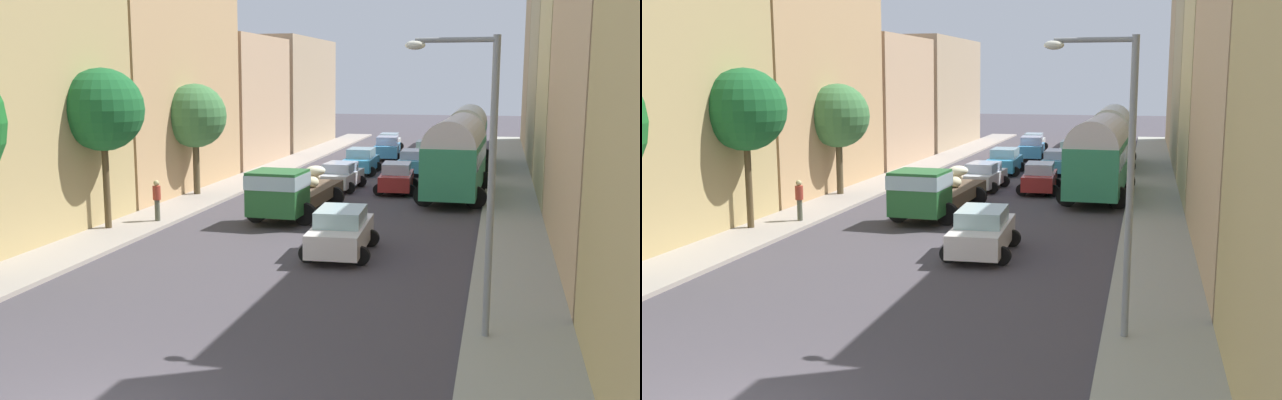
# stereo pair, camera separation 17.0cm
# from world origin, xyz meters

# --- Properties ---
(ground_plane) EXTENTS (154.00, 154.00, 0.00)m
(ground_plane) POSITION_xyz_m (0.00, 27.00, 0.00)
(ground_plane) COLOR #433E45
(sidewalk_left) EXTENTS (2.50, 70.00, 0.14)m
(sidewalk_left) POSITION_xyz_m (-7.25, 27.00, 0.07)
(sidewalk_left) COLOR #9C928A
(sidewalk_left) RESTS_ON ground
(sidewalk_right) EXTENTS (2.50, 70.00, 0.14)m
(sidewalk_right) POSITION_xyz_m (7.25, 27.00, 0.07)
(sidewalk_right) COLOR #9C9E92
(sidewalk_right) RESTS_ON ground
(building_left_1) EXTENTS (5.00, 10.62, 10.34)m
(building_left_1) POSITION_xyz_m (-10.77, 12.24, 5.20)
(building_left_1) COLOR tan
(building_left_1) RESTS_ON ground
(building_left_2) EXTENTS (5.79, 12.66, 12.60)m
(building_left_2) POSITION_xyz_m (-11.13, 24.11, 6.33)
(building_left_2) COLOR tan
(building_left_2) RESTS_ON ground
(building_left_3) EXTENTS (5.70, 10.12, 8.57)m
(building_left_3) POSITION_xyz_m (-11.35, 36.02, 4.28)
(building_left_3) COLOR tan
(building_left_3) RESTS_ON ground
(building_left_4) EXTENTS (5.78, 14.26, 9.06)m
(building_left_4) POSITION_xyz_m (-11.39, 49.11, 4.53)
(building_left_4) COLOR tan
(building_left_4) RESTS_ON ground
(building_right_2) EXTENTS (6.46, 10.43, 14.32)m
(building_right_2) POSITION_xyz_m (11.44, 26.64, 7.18)
(building_right_2) COLOR #D0C086
(building_right_2) RESTS_ON ground
(building_right_3) EXTENTS (6.03, 14.49, 13.93)m
(building_right_3) POSITION_xyz_m (11.24, 39.55, 7.00)
(building_right_3) COLOR tan
(building_right_3) RESTS_ON ground
(building_right_4) EXTENTS (4.63, 13.11, 13.28)m
(building_right_4) POSITION_xyz_m (10.81, 53.73, 6.64)
(building_right_4) COLOR tan
(building_right_4) RESTS_ON ground
(parked_bus_0) EXTENTS (3.47, 8.70, 4.00)m
(parked_bus_0) POSITION_xyz_m (4.60, 25.35, 2.20)
(parked_bus_0) COLOR #329062
(parked_bus_0) RESTS_ON ground
(parked_bus_1) EXTENTS (3.31, 9.37, 3.99)m
(parked_bus_1) POSITION_xyz_m (4.58, 37.57, 2.21)
(parked_bus_1) COLOR #329166
(parked_bus_1) RESTS_ON ground
(cargo_truck_0) EXTENTS (3.16, 7.56, 2.20)m
(cargo_truck_0) POSITION_xyz_m (-1.83, 18.68, 1.14)
(cargo_truck_0) COLOR #24602E
(cargo_truck_0) RESTS_ON ground
(car_0) EXTENTS (2.38, 4.00, 1.44)m
(car_0) POSITION_xyz_m (-1.46, 26.60, 0.73)
(car_0) COLOR silver
(car_0) RESTS_ON ground
(car_1) EXTENTS (2.31, 3.96, 1.57)m
(car_1) POSITION_xyz_m (-1.59, 33.06, 0.78)
(car_1) COLOR #3391C8
(car_1) RESTS_ON ground
(car_2) EXTENTS (2.44, 4.02, 1.67)m
(car_2) POSITION_xyz_m (-1.20, 41.11, 0.83)
(car_2) COLOR #3C8DC9
(car_2) RESTS_ON ground
(car_3) EXTENTS (2.26, 4.29, 1.42)m
(car_3) POSITION_xyz_m (-1.98, 47.11, 0.72)
(car_3) COLOR silver
(car_3) RESTS_ON ground
(car_4) EXTENTS (2.44, 4.25, 1.57)m
(car_4) POSITION_xyz_m (1.60, 12.85, 0.79)
(car_4) COLOR silver
(car_4) RESTS_ON ground
(car_5) EXTENTS (2.31, 3.91, 1.54)m
(car_5) POSITION_xyz_m (1.56, 26.35, 0.77)
(car_5) COLOR #A92826
(car_5) RESTS_ON ground
(car_6) EXTENTS (2.26, 4.09, 1.47)m
(car_6) POSITION_xyz_m (1.56, 33.84, 0.74)
(car_6) COLOR #3F97BE
(car_6) RESTS_ON ground
(car_7) EXTENTS (2.29, 4.19, 1.50)m
(car_7) POSITION_xyz_m (1.76, 40.28, 0.76)
(car_7) COLOR silver
(car_7) RESTS_ON ground
(pedestrian_1) EXTENTS (0.32, 0.32, 1.80)m
(pedestrian_1) POSITION_xyz_m (-6.69, 15.96, 1.05)
(pedestrian_1) COLOR #4E5040
(pedestrian_1) RESTS_ON ground
(streetlamp_near) EXTENTS (2.02, 0.28, 6.77)m
(streetlamp_near) POSITION_xyz_m (6.22, 5.75, 4.06)
(streetlamp_near) COLOR gray
(streetlamp_near) RESTS_ON ground
(roadside_tree_1) EXTENTS (3.12, 3.12, 6.24)m
(roadside_tree_1) POSITION_xyz_m (-7.90, 14.23, 4.66)
(roadside_tree_1) COLOR brown
(roadside_tree_1) RESTS_ON ground
(roadside_tree_2) EXTENTS (3.12, 3.12, 5.58)m
(roadside_tree_2) POSITION_xyz_m (-7.90, 22.65, 3.99)
(roadside_tree_2) COLOR brown
(roadside_tree_2) RESTS_ON ground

